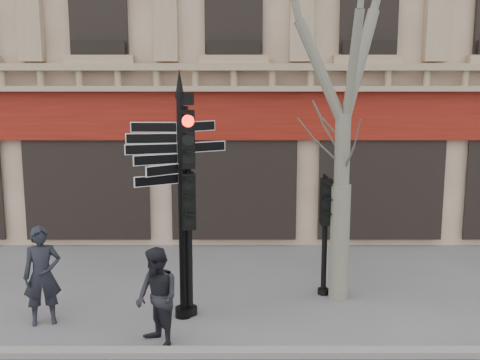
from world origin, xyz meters
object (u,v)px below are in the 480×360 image
object	(u,v)px
traffic_signal_secondary	(325,214)
pedestrian_b	(157,298)
fingerpost	(181,154)
pedestrian_a	(42,276)
traffic_signal_main	(188,178)

from	to	relation	value
traffic_signal_secondary	pedestrian_b	bearing A→B (deg)	-143.32
fingerpost	pedestrian_a	size ratio (longest dim) A/B	2.53
traffic_signal_main	fingerpost	bearing A→B (deg)	-150.81
traffic_signal_secondary	pedestrian_b	size ratio (longest dim) A/B	1.47
pedestrian_b	traffic_signal_secondary	bearing A→B (deg)	89.06
fingerpost	pedestrian_b	bearing A→B (deg)	-126.18
fingerpost	traffic_signal_main	bearing A→B (deg)	21.90
fingerpost	pedestrian_a	distance (m)	3.35
traffic_signal_secondary	pedestrian_b	distance (m)	4.00
traffic_signal_secondary	pedestrian_a	distance (m)	5.59
traffic_signal_main	pedestrian_a	distance (m)	3.17
traffic_signal_main	traffic_signal_secondary	size ratio (longest dim) A/B	1.70
pedestrian_b	traffic_signal_main	bearing A→B (deg)	124.68
traffic_signal_main	pedestrian_a	xyz separation A→B (m)	(-2.63, -0.40, -1.74)
fingerpost	traffic_signal_main	xyz separation A→B (m)	(0.11, 0.11, -0.45)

